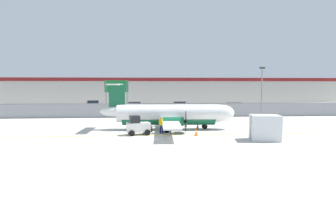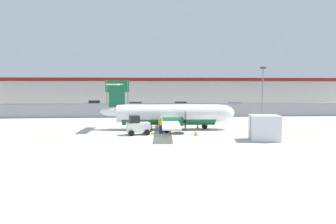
{
  "view_description": "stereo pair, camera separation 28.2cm",
  "coord_description": "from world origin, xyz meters",
  "px_view_note": "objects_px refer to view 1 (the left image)",
  "views": [
    {
      "loc": [
        -2.74,
        -26.26,
        4.8
      ],
      "look_at": [
        -0.16,
        6.74,
        1.8
      ],
      "focal_mm": 32.0,
      "sensor_mm": 36.0,
      "label": 1
    },
    {
      "loc": [
        -2.46,
        -26.28,
        4.8
      ],
      "look_at": [
        -0.16,
        6.74,
        1.8
      ],
      "focal_mm": 32.0,
      "sensor_mm": 36.0,
      "label": 2
    }
  ],
  "objects_px": {
    "traffic_cone_near_right": "(196,132)",
    "commuter_airplane": "(171,115)",
    "traffic_cone_near_left": "(151,127)",
    "parked_car_3": "(234,107)",
    "traffic_cone_far_right": "(136,127)",
    "parked_car_1": "(134,106)",
    "cargo_container": "(265,128)",
    "ground_crew_worker": "(162,124)",
    "traffic_cone_far_left": "(198,126)",
    "apron_light_pole": "(262,89)",
    "highway_sign": "(116,89)",
    "parked_car_0": "(93,104)",
    "parked_car_2": "(180,106)",
    "baggage_tug": "(138,126)"
  },
  "relations": [
    {
      "from": "traffic_cone_near_right",
      "to": "parked_car_0",
      "type": "distance_m",
      "value": 36.99
    },
    {
      "from": "cargo_container",
      "to": "parked_car_1",
      "type": "bearing_deg",
      "value": 121.18
    },
    {
      "from": "parked_car_2",
      "to": "highway_sign",
      "type": "relative_size",
      "value": 0.8
    },
    {
      "from": "traffic_cone_far_right",
      "to": "parked_car_1",
      "type": "height_order",
      "value": "parked_car_1"
    },
    {
      "from": "baggage_tug",
      "to": "highway_sign",
      "type": "relative_size",
      "value": 0.46
    },
    {
      "from": "apron_light_pole",
      "to": "highway_sign",
      "type": "relative_size",
      "value": 1.32
    },
    {
      "from": "traffic_cone_near_left",
      "to": "apron_light_pole",
      "type": "xyz_separation_m",
      "value": [
        15.5,
        8.69,
        3.99
      ]
    },
    {
      "from": "commuter_airplane",
      "to": "parked_car_0",
      "type": "xyz_separation_m",
      "value": [
        -13.37,
        29.42,
        -0.71
      ]
    },
    {
      "from": "traffic_cone_near_left",
      "to": "parked_car_2",
      "type": "distance_m",
      "value": 24.5
    },
    {
      "from": "cargo_container",
      "to": "apron_light_pole",
      "type": "bearing_deg",
      "value": 78.08
    },
    {
      "from": "traffic_cone_far_left",
      "to": "apron_light_pole",
      "type": "height_order",
      "value": "apron_light_pole"
    },
    {
      "from": "traffic_cone_near_right",
      "to": "cargo_container",
      "type": "bearing_deg",
      "value": -26.51
    },
    {
      "from": "parked_car_0",
      "to": "parked_car_1",
      "type": "relative_size",
      "value": 1.01
    },
    {
      "from": "traffic_cone_far_right",
      "to": "parked_car_3",
      "type": "xyz_separation_m",
      "value": [
        16.9,
        20.31,
        0.58
      ]
    },
    {
      "from": "parked_car_1",
      "to": "highway_sign",
      "type": "xyz_separation_m",
      "value": [
        -2.27,
        -8.67,
        3.24
      ]
    },
    {
      "from": "ground_crew_worker",
      "to": "parked_car_1",
      "type": "height_order",
      "value": "same"
    },
    {
      "from": "traffic_cone_near_left",
      "to": "parked_car_1",
      "type": "bearing_deg",
      "value": 96.67
    },
    {
      "from": "highway_sign",
      "to": "parked_car_1",
      "type": "bearing_deg",
      "value": 75.31
    },
    {
      "from": "parked_car_0",
      "to": "highway_sign",
      "type": "relative_size",
      "value": 0.8
    },
    {
      "from": "parked_car_2",
      "to": "highway_sign",
      "type": "bearing_deg",
      "value": -132.41
    },
    {
      "from": "cargo_container",
      "to": "parked_car_0",
      "type": "relative_size",
      "value": 0.61
    },
    {
      "from": "parked_car_3",
      "to": "traffic_cone_far_right",
      "type": "bearing_deg",
      "value": 43.59
    },
    {
      "from": "apron_light_pole",
      "to": "parked_car_1",
      "type": "bearing_deg",
      "value": 141.27
    },
    {
      "from": "baggage_tug",
      "to": "ground_crew_worker",
      "type": "height_order",
      "value": "baggage_tug"
    },
    {
      "from": "traffic_cone_far_right",
      "to": "parked_car_1",
      "type": "distance_m",
      "value": 23.27
    },
    {
      "from": "ground_crew_worker",
      "to": "traffic_cone_near_left",
      "type": "distance_m",
      "value": 2.82
    },
    {
      "from": "parked_car_0",
      "to": "highway_sign",
      "type": "xyz_separation_m",
      "value": [
        6.24,
        -15.05,
        3.24
      ]
    },
    {
      "from": "traffic_cone_near_right",
      "to": "commuter_airplane",
      "type": "bearing_deg",
      "value": 115.7
    },
    {
      "from": "ground_crew_worker",
      "to": "traffic_cone_near_right",
      "type": "bearing_deg",
      "value": -117.02
    },
    {
      "from": "traffic_cone_near_left",
      "to": "traffic_cone_far_left",
      "type": "xyz_separation_m",
      "value": [
        5.02,
        0.19,
        0.0
      ]
    },
    {
      "from": "traffic_cone_far_right",
      "to": "highway_sign",
      "type": "relative_size",
      "value": 0.12
    },
    {
      "from": "ground_crew_worker",
      "to": "parked_car_1",
      "type": "bearing_deg",
      "value": 3.98
    },
    {
      "from": "traffic_cone_near_left",
      "to": "traffic_cone_near_right",
      "type": "xyz_separation_m",
      "value": [
        4.16,
        -3.95,
        0.0
      ]
    },
    {
      "from": "traffic_cone_far_right",
      "to": "parked_car_1",
      "type": "xyz_separation_m",
      "value": [
        -1.03,
        23.24,
        0.58
      ]
    },
    {
      "from": "traffic_cone_near_left",
      "to": "parked_car_3",
      "type": "relative_size",
      "value": 0.15
    },
    {
      "from": "ground_crew_worker",
      "to": "parked_car_0",
      "type": "distance_m",
      "value": 34.48
    },
    {
      "from": "traffic_cone_near_left",
      "to": "highway_sign",
      "type": "relative_size",
      "value": 0.12
    },
    {
      "from": "traffic_cone_far_left",
      "to": "parked_car_2",
      "type": "height_order",
      "value": "parked_car_2"
    },
    {
      "from": "traffic_cone_far_right",
      "to": "parked_car_3",
      "type": "relative_size",
      "value": 0.15
    },
    {
      "from": "commuter_airplane",
      "to": "traffic_cone_far_right",
      "type": "relative_size",
      "value": 25.09
    },
    {
      "from": "traffic_cone_near_left",
      "to": "highway_sign",
      "type": "xyz_separation_m",
      "value": [
        -5.0,
        14.64,
        3.83
      ]
    },
    {
      "from": "parked_car_0",
      "to": "parked_car_3",
      "type": "distance_m",
      "value": 28.03
    },
    {
      "from": "traffic_cone_near_left",
      "to": "traffic_cone_near_right",
      "type": "height_order",
      "value": "same"
    },
    {
      "from": "parked_car_1",
      "to": "apron_light_pole",
      "type": "distance_m",
      "value": 23.6
    },
    {
      "from": "traffic_cone_far_right",
      "to": "parked_car_1",
      "type": "relative_size",
      "value": 0.15
    },
    {
      "from": "cargo_container",
      "to": "parked_car_2",
      "type": "distance_m",
      "value": 30.7
    },
    {
      "from": "traffic_cone_far_left",
      "to": "parked_car_3",
      "type": "height_order",
      "value": "parked_car_3"
    },
    {
      "from": "parked_car_3",
      "to": "cargo_container",
      "type": "bearing_deg",
      "value": 71.88
    },
    {
      "from": "traffic_cone_far_left",
      "to": "highway_sign",
      "type": "bearing_deg",
      "value": 124.74
    },
    {
      "from": "ground_crew_worker",
      "to": "parked_car_0",
      "type": "bearing_deg",
      "value": 16.61
    }
  ]
}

